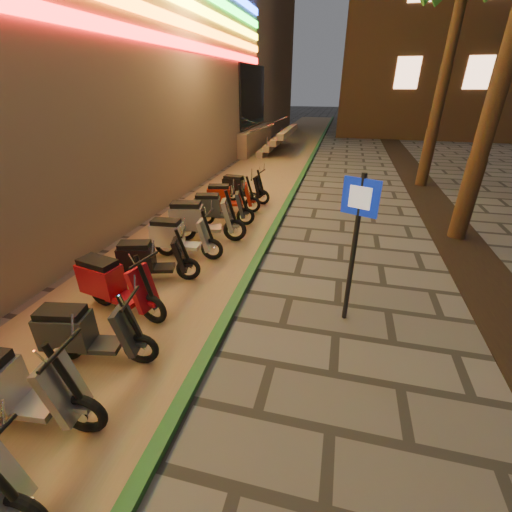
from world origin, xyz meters
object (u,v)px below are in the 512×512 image
(scooter_4, at_px, (8,388))
(scooter_6, at_px, (113,284))
(pedestrian_sign, at_px, (356,231))
(scooter_5, at_px, (84,333))
(scooter_12, at_px, (241,188))
(scooter_7, at_px, (149,259))
(scooter_9, at_px, (199,219))
(scooter_10, at_px, (217,208))
(scooter_8, at_px, (178,237))
(scooter_11, at_px, (227,197))

(scooter_4, height_order, scooter_6, scooter_4)
(pedestrian_sign, xyz_separation_m, scooter_5, (-3.38, -1.84, -1.06))
(pedestrian_sign, relative_size, scooter_12, 1.53)
(scooter_7, relative_size, scooter_9, 0.83)
(scooter_5, height_order, scooter_10, scooter_10)
(scooter_7, distance_m, scooter_10, 3.08)
(scooter_5, xyz_separation_m, scooter_8, (-0.18, 3.22, 0.00))
(scooter_11, relative_size, scooter_12, 1.00)
(scooter_10, distance_m, scooter_11, 1.02)
(scooter_6, height_order, scooter_10, scooter_6)
(scooter_4, xyz_separation_m, scooter_8, (-0.05, 4.24, -0.05))
(scooter_10, xyz_separation_m, scooter_12, (0.04, 2.07, -0.01))
(scooter_5, xyz_separation_m, scooter_10, (-0.01, 5.21, 0.01))
(scooter_7, bearing_deg, scooter_6, -110.49)
(scooter_4, distance_m, scooter_6, 2.17)
(scooter_10, distance_m, scooter_12, 2.07)
(scooter_4, relative_size, scooter_7, 1.15)
(scooter_8, height_order, scooter_9, scooter_9)
(scooter_10, bearing_deg, scooter_6, -108.08)
(scooter_10, bearing_deg, scooter_12, 75.29)
(pedestrian_sign, xyz_separation_m, scooter_12, (-3.34, 5.45, -1.06))
(pedestrian_sign, bearing_deg, scooter_5, -129.35)
(scooter_7, height_order, scooter_9, scooter_9)
(pedestrian_sign, xyz_separation_m, scooter_11, (-3.44, 4.39, -1.06))
(scooter_7, bearing_deg, scooter_10, 68.95)
(scooter_6, bearing_deg, scooter_12, 98.16)
(pedestrian_sign, height_order, scooter_9, pedestrian_sign)
(pedestrian_sign, height_order, scooter_11, pedestrian_sign)
(scooter_7, xyz_separation_m, scooter_8, (0.08, 1.07, 0.02))
(scooter_8, bearing_deg, scooter_11, 83.46)
(pedestrian_sign, relative_size, scooter_6, 1.42)
(scooter_4, height_order, scooter_10, scooter_4)
(pedestrian_sign, bearing_deg, scooter_10, 157.25)
(pedestrian_sign, bearing_deg, scooter_9, 168.51)
(scooter_11, bearing_deg, scooter_8, -106.03)
(scooter_9, height_order, scooter_11, scooter_9)
(scooter_4, xyz_separation_m, scooter_11, (0.07, 7.25, -0.06))
(scooter_4, relative_size, scooter_11, 1.12)
(scooter_6, xyz_separation_m, scooter_10, (0.33, 4.08, -0.03))
(scooter_8, height_order, scooter_10, scooter_10)
(pedestrian_sign, bearing_deg, scooter_4, -118.70)
(pedestrian_sign, xyz_separation_m, scooter_4, (-3.51, -2.86, -1.01))
(scooter_4, distance_m, scooter_5, 1.03)
(scooter_6, distance_m, scooter_7, 1.02)
(scooter_7, height_order, scooter_12, scooter_12)
(scooter_6, bearing_deg, scooter_5, -61.94)
(scooter_4, relative_size, scooter_12, 1.12)
(scooter_5, height_order, scooter_6, scooter_6)
(scooter_6, bearing_deg, scooter_4, -72.95)
(scooter_6, height_order, scooter_7, scooter_6)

